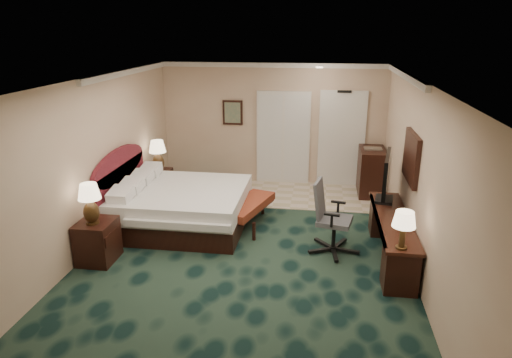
# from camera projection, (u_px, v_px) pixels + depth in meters

# --- Properties ---
(floor) EXTENTS (5.00, 7.50, 0.00)m
(floor) POSITION_uv_depth(u_px,v_px,m) (246.00, 256.00, 7.17)
(floor) COLOR black
(floor) RESTS_ON ground
(ceiling) EXTENTS (5.00, 7.50, 0.00)m
(ceiling) POSITION_uv_depth(u_px,v_px,m) (244.00, 82.00, 6.31)
(ceiling) COLOR white
(ceiling) RESTS_ON wall_back
(wall_back) EXTENTS (5.00, 0.00, 2.70)m
(wall_back) POSITION_uv_depth(u_px,v_px,m) (272.00, 124.00, 10.26)
(wall_back) COLOR tan
(wall_back) RESTS_ON ground
(wall_front) EXTENTS (5.00, 0.00, 2.70)m
(wall_front) POSITION_uv_depth(u_px,v_px,m) (158.00, 336.00, 3.22)
(wall_front) COLOR tan
(wall_front) RESTS_ON ground
(wall_left) EXTENTS (0.00, 7.50, 2.70)m
(wall_left) POSITION_uv_depth(u_px,v_px,m) (87.00, 168.00, 7.08)
(wall_left) COLOR tan
(wall_left) RESTS_ON ground
(wall_right) EXTENTS (0.00, 7.50, 2.70)m
(wall_right) POSITION_uv_depth(u_px,v_px,m) (420.00, 183.00, 6.41)
(wall_right) COLOR tan
(wall_right) RESTS_ON ground
(crown_molding) EXTENTS (5.00, 7.50, 0.10)m
(crown_molding) POSITION_uv_depth(u_px,v_px,m) (244.00, 86.00, 6.33)
(crown_molding) COLOR silver
(crown_molding) RESTS_ON wall_back
(tile_patch) EXTENTS (3.20, 1.70, 0.01)m
(tile_patch) POSITION_uv_depth(u_px,v_px,m) (309.00, 195.00, 9.77)
(tile_patch) COLOR tan
(tile_patch) RESTS_ON ground
(headboard) EXTENTS (0.12, 2.00, 1.40)m
(headboard) POSITION_uv_depth(u_px,v_px,m) (121.00, 186.00, 8.21)
(headboard) COLOR #4E0C16
(headboard) RESTS_ON ground
(entry_door) EXTENTS (1.02, 0.06, 2.18)m
(entry_door) POSITION_uv_depth(u_px,v_px,m) (341.00, 140.00, 10.12)
(entry_door) COLOR silver
(entry_door) RESTS_ON ground
(closet_doors) EXTENTS (1.20, 0.06, 2.10)m
(closet_doors) POSITION_uv_depth(u_px,v_px,m) (283.00, 138.00, 10.29)
(closet_doors) COLOR silver
(closet_doors) RESTS_ON ground
(wall_art) EXTENTS (0.45, 0.06, 0.55)m
(wall_art) POSITION_uv_depth(u_px,v_px,m) (233.00, 113.00, 10.27)
(wall_art) COLOR #4B6F5E
(wall_art) RESTS_ON wall_back
(wall_mirror) EXTENTS (0.05, 0.95, 0.75)m
(wall_mirror) POSITION_uv_depth(u_px,v_px,m) (411.00, 157.00, 6.91)
(wall_mirror) COLOR white
(wall_mirror) RESTS_ON wall_right
(bed) EXTENTS (2.19, 2.03, 0.70)m
(bed) POSITION_uv_depth(u_px,v_px,m) (184.00, 207.00, 8.21)
(bed) COLOR white
(bed) RESTS_ON ground
(nightstand_near) EXTENTS (0.52, 0.59, 0.65)m
(nightstand_near) POSITION_uv_depth(u_px,v_px,m) (97.00, 241.00, 6.95)
(nightstand_near) COLOR black
(nightstand_near) RESTS_ON ground
(nightstand_far) EXTENTS (0.46, 0.52, 0.57)m
(nightstand_far) POSITION_uv_depth(u_px,v_px,m) (160.00, 183.00, 9.67)
(nightstand_far) COLOR black
(nightstand_far) RESTS_ON ground
(lamp_near) EXTENTS (0.38, 0.38, 0.62)m
(lamp_near) POSITION_uv_depth(u_px,v_px,m) (90.00, 204.00, 6.70)
(lamp_near) COLOR black
(lamp_near) RESTS_ON nightstand_near
(lamp_far) EXTENTS (0.39, 0.39, 0.66)m
(lamp_far) POSITION_uv_depth(u_px,v_px,m) (158.00, 156.00, 9.42)
(lamp_far) COLOR black
(lamp_far) RESTS_ON nightstand_far
(bed_bench) EXTENTS (0.85, 1.43, 0.46)m
(bed_bench) POSITION_uv_depth(u_px,v_px,m) (248.00, 214.00, 8.22)
(bed_bench) COLOR maroon
(bed_bench) RESTS_ON ground
(desk) EXTENTS (0.50, 2.31, 0.67)m
(desk) POSITION_uv_depth(u_px,v_px,m) (391.00, 238.00, 7.04)
(desk) COLOR black
(desk) RESTS_ON ground
(tv) EXTENTS (0.26, 1.04, 0.81)m
(tv) POSITION_uv_depth(u_px,v_px,m) (386.00, 178.00, 7.49)
(tv) COLOR black
(tv) RESTS_ON desk
(desk_lamp) EXTENTS (0.32, 0.32, 0.53)m
(desk_lamp) POSITION_uv_depth(u_px,v_px,m) (403.00, 230.00, 5.90)
(desk_lamp) COLOR black
(desk_lamp) RESTS_ON desk
(desk_chair) EXTENTS (0.79, 0.76, 1.17)m
(desk_chair) POSITION_uv_depth(u_px,v_px,m) (335.00, 218.00, 7.16)
(desk_chair) COLOR #535354
(desk_chair) RESTS_ON ground
(minibar) EXTENTS (0.52, 0.94, 0.99)m
(minibar) POSITION_uv_depth(u_px,v_px,m) (371.00, 172.00, 9.72)
(minibar) COLOR black
(minibar) RESTS_ON ground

